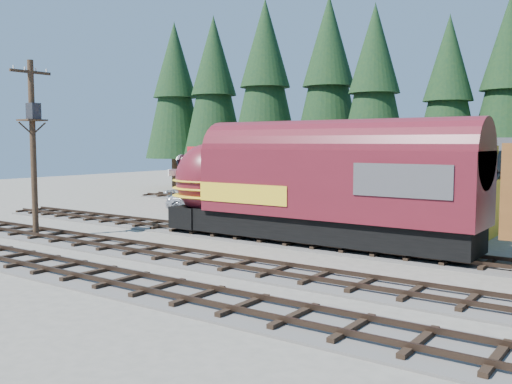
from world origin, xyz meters
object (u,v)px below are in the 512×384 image
Objects in this scene: caboose at (249,170)px; pickup_truck_a at (249,205)px; pickup_truck_b at (203,201)px; locomotive at (302,190)px; utility_pole at (33,137)px; depot at (380,179)px.

caboose reaches higher than pickup_truck_a.
locomotive is at bearing -133.27° from pickup_truck_b.
utility_pole reaches higher than locomotive.
utility_pole reaches higher than pickup_truck_a.
pickup_truck_b is at bearing -81.03° from caboose.
pickup_truck_a is at bearing -175.47° from depot.
utility_pole is at bearing 173.91° from pickup_truck_a.
depot reaches higher than pickup_truck_b.
caboose is 10.31m from pickup_truck_a.
caboose is at bearing -5.07° from pickup_truck_b.
depot is 8.98m from pickup_truck_a.
depot is 1.18× the size of caboose.
caboose reaches higher than locomotive.
caboose is at bearing 133.82° from locomotive.
depot is 1.38× the size of utility_pole.
pickup_truck_a is at bearing 69.64° from utility_pole.
utility_pole is 1.68× the size of pickup_truck_b.
utility_pole is 13.92m from pickup_truck_a.
locomotive is at bearing -46.18° from caboose.
depot is at bearing -26.97° from caboose.
depot is at bearing 45.08° from utility_pole.
utility_pole reaches higher than caboose.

